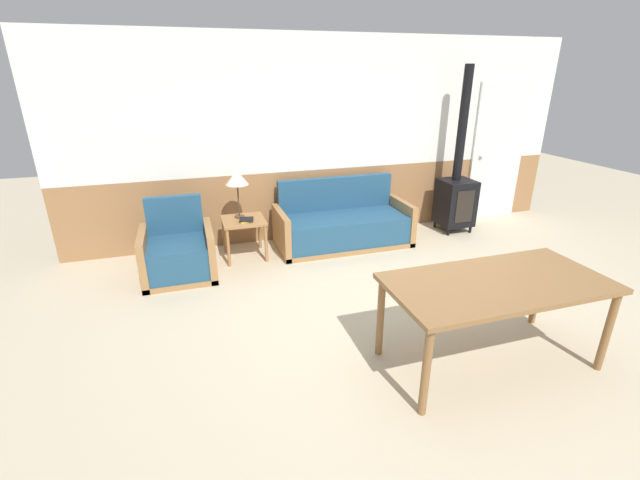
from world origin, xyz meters
The scene contains 10 objects.
ground_plane centered at (0.00, 0.00, 0.00)m, with size 16.00×16.00×0.00m, color beige.
wall_back centered at (0.00, 2.63, 1.35)m, with size 7.20×0.06×2.70m.
couch centered at (0.00, 2.14, 0.26)m, with size 1.81×0.79×0.87m.
armchair centered at (-2.15, 1.81, 0.26)m, with size 0.80×0.77×0.87m.
side_table centered at (-1.35, 2.11, 0.43)m, with size 0.52×0.52×0.51m.
table_lamp centered at (-1.38, 2.20, 1.01)m, with size 0.28×0.28×0.60m.
book_stack centered at (-1.32, 2.02, 0.53)m, with size 0.19×0.18×0.03m.
dining_table centered at (0.24, -0.62, 0.67)m, with size 1.72×0.84×0.74m.
wood_stove centered at (1.77, 2.18, 0.60)m, with size 0.47×0.46×2.33m.
entry_door centered at (2.73, 2.57, 1.05)m, with size 0.91×0.09×2.09m.
Camera 1 is at (-1.95, -3.01, 2.25)m, focal length 24.00 mm.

